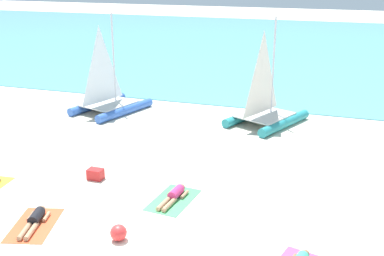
{
  "coord_description": "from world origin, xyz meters",
  "views": [
    {
      "loc": [
        5.13,
        -9.83,
        6.83
      ],
      "look_at": [
        0.0,
        5.69,
        1.2
      ],
      "focal_mm": 44.81,
      "sensor_mm": 36.0,
      "label": 1
    }
  ],
  "objects": [
    {
      "name": "sailboat_teal",
      "position": [
        1.83,
        10.59,
        0.7
      ],
      "size": [
        3.54,
        4.22,
        4.71
      ],
      "rotation": [
        0.0,
        0.0,
        -0.4
      ],
      "color": "teal",
      "rests_on": "ground"
    },
    {
      "name": "sunbather_center_left",
      "position": [
        -2.66,
        -0.12,
        0.13
      ],
      "size": [
        0.79,
        1.55,
        0.3
      ],
      "rotation": [
        0.0,
        0.0,
        0.27
      ],
      "color": "black",
      "rests_on": "towel_center_left"
    },
    {
      "name": "ocean_water",
      "position": [
        0.0,
        32.65,
        0.03
      ],
      "size": [
        120.0,
        40.0,
        0.05
      ],
      "primitive_type": "cube",
      "color": "#5BB2C1",
      "rests_on": "ground"
    },
    {
      "name": "ground_plane",
      "position": [
        0.0,
        10.0,
        0.0
      ],
      "size": [
        120.0,
        120.0,
        0.0
      ],
      "primitive_type": "plane",
      "color": "beige"
    },
    {
      "name": "towel_center_right",
      "position": [
        0.48,
        2.4,
        0.01
      ],
      "size": [
        1.28,
        2.0,
        0.01
      ],
      "primitive_type": "cube",
      "rotation": [
        0.0,
        0.0,
        -0.1
      ],
      "color": "#4CB266",
      "rests_on": "ground"
    },
    {
      "name": "towel_center_left",
      "position": [
        -2.64,
        -0.18,
        0.01
      ],
      "size": [
        1.56,
        2.12,
        0.01
      ],
      "primitive_type": "cube",
      "rotation": [
        0.0,
        0.0,
        0.27
      ],
      "color": "#EA5933",
      "rests_on": "ground"
    },
    {
      "name": "cooler_box",
      "position": [
        -2.51,
        3.01,
        0.18
      ],
      "size": [
        0.5,
        0.36,
        0.36
      ],
      "primitive_type": "cube",
      "color": "red",
      "rests_on": "ground"
    },
    {
      "name": "sailboat_blue",
      "position": [
        -5.67,
        10.08,
        0.69
      ],
      "size": [
        3.24,
        4.09,
        4.66
      ],
      "rotation": [
        0.0,
        0.0,
        -0.3
      ],
      "color": "blue",
      "rests_on": "ground"
    },
    {
      "name": "beach_ball",
      "position": [
        -0.09,
        -0.13,
        0.22
      ],
      "size": [
        0.44,
        0.44,
        0.44
      ],
      "primitive_type": "sphere",
      "color": "red",
      "rests_on": "ground"
    },
    {
      "name": "sunbather_center_right",
      "position": [
        0.49,
        2.47,
        0.13
      ],
      "size": [
        0.58,
        1.57,
        0.3
      ],
      "rotation": [
        0.0,
        0.0,
        -0.1
      ],
      "color": "#D83372",
      "rests_on": "towel_center_right"
    }
  ]
}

